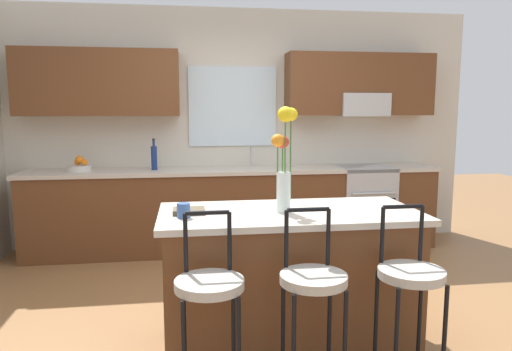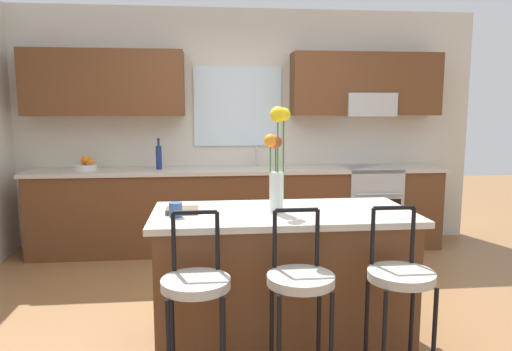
% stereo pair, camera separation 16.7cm
% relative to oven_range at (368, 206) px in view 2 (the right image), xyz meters
% --- Properties ---
extents(ground_plane, '(14.00, 14.00, 0.00)m').
position_rel_oven_range_xyz_m(ground_plane, '(-1.48, -1.68, -0.46)').
color(ground_plane, olive).
extents(back_wall_assembly, '(5.60, 0.50, 2.70)m').
position_rel_oven_range_xyz_m(back_wall_assembly, '(-1.45, 0.31, 1.05)').
color(back_wall_assembly, beige).
rests_on(back_wall_assembly, ground).
extents(counter_run, '(4.56, 0.64, 0.92)m').
position_rel_oven_range_xyz_m(counter_run, '(-1.48, 0.02, 0.01)').
color(counter_run, brown).
rests_on(counter_run, ground).
extents(sink_faucet, '(0.02, 0.13, 0.23)m').
position_rel_oven_range_xyz_m(sink_faucet, '(-1.28, 0.17, 0.60)').
color(sink_faucet, '#B7BABC').
rests_on(sink_faucet, counter_run).
extents(oven_range, '(0.60, 0.64, 0.92)m').
position_rel_oven_range_xyz_m(oven_range, '(0.00, 0.00, 0.00)').
color(oven_range, '#B7BABC').
rests_on(oven_range, ground).
extents(kitchen_island, '(1.68, 0.79, 0.92)m').
position_rel_oven_range_xyz_m(kitchen_island, '(-1.36, -2.21, 0.00)').
color(kitchen_island, brown).
rests_on(kitchen_island, ground).
extents(bar_stool_near, '(0.36, 0.36, 1.04)m').
position_rel_oven_range_xyz_m(bar_stool_near, '(-1.91, -2.82, 0.18)').
color(bar_stool_near, black).
rests_on(bar_stool_near, ground).
extents(bar_stool_middle, '(0.36, 0.36, 1.04)m').
position_rel_oven_range_xyz_m(bar_stool_middle, '(-1.36, -2.82, 0.18)').
color(bar_stool_middle, black).
rests_on(bar_stool_middle, ground).
extents(bar_stool_far, '(0.36, 0.36, 1.04)m').
position_rel_oven_range_xyz_m(bar_stool_far, '(-0.81, -2.82, 0.18)').
color(bar_stool_far, black).
rests_on(bar_stool_far, ground).
extents(flower_vase, '(0.17, 0.15, 0.67)m').
position_rel_oven_range_xyz_m(flower_vase, '(-1.40, -2.25, 0.82)').
color(flower_vase, silver).
rests_on(flower_vase, kitchen_island).
extents(mug_ceramic, '(0.08, 0.08, 0.09)m').
position_rel_oven_range_xyz_m(mug_ceramic, '(-2.04, -2.31, 0.51)').
color(mug_ceramic, '#33518C').
rests_on(mug_ceramic, kitchen_island).
extents(cookbook, '(0.20, 0.15, 0.03)m').
position_rel_oven_range_xyz_m(cookbook, '(-2.00, -2.20, 0.48)').
color(cookbook, brown).
rests_on(cookbook, kitchen_island).
extents(fruit_bowl_oranges, '(0.24, 0.24, 0.16)m').
position_rel_oven_range_xyz_m(fruit_bowl_oranges, '(-3.14, 0.03, 0.51)').
color(fruit_bowl_oranges, silver).
rests_on(fruit_bowl_oranges, counter_run).
extents(bottle_olive_oil, '(0.06, 0.06, 0.34)m').
position_rel_oven_range_xyz_m(bottle_olive_oil, '(-2.36, 0.02, 0.60)').
color(bottle_olive_oil, navy).
rests_on(bottle_olive_oil, counter_run).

